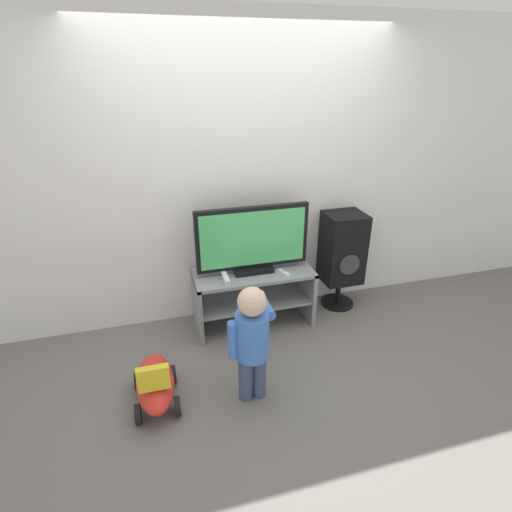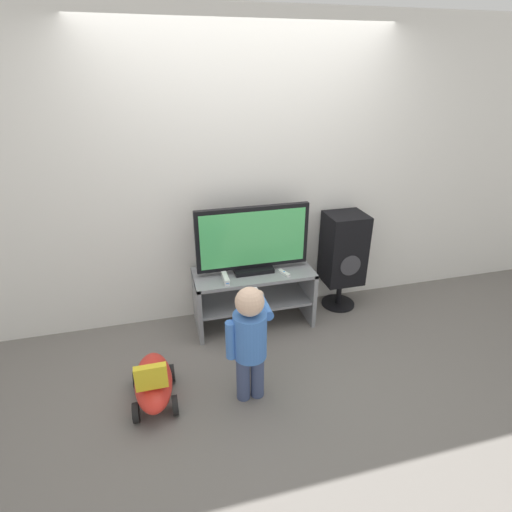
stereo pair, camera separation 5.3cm
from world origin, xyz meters
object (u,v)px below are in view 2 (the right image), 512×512
remote_primary (284,273)px  speaker_tower (343,250)px  child (250,335)px  game_console (226,278)px  ride_on_toy (154,382)px  television (253,240)px

remote_primary → speaker_tower: bearing=16.9°
speaker_tower → child: bearing=-139.9°
game_console → ride_on_toy: (-0.65, -0.66, -0.39)m
speaker_tower → ride_on_toy: 2.06m
remote_primary → child: bearing=-122.8°
game_console → remote_primary: size_ratio=1.37×
child → speaker_tower: size_ratio=0.94×
speaker_tower → television: bearing=-175.7°
game_console → child: 0.78m
television → remote_primary: 0.40m
television → ride_on_toy: (-0.92, -0.78, -0.66)m
remote_primary → speaker_tower: 0.69m
television → child: 0.98m
television → game_console: size_ratio=5.37×
child → speaker_tower: speaker_tower is taller
television → speaker_tower: television is taller
television → ride_on_toy: television is taller
television → ride_on_toy: size_ratio=1.66×
child → game_console: bearing=91.4°
child → remote_primary: bearing=57.2°
remote_primary → speaker_tower: speaker_tower is taller
remote_primary → ride_on_toy: size_ratio=0.22×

